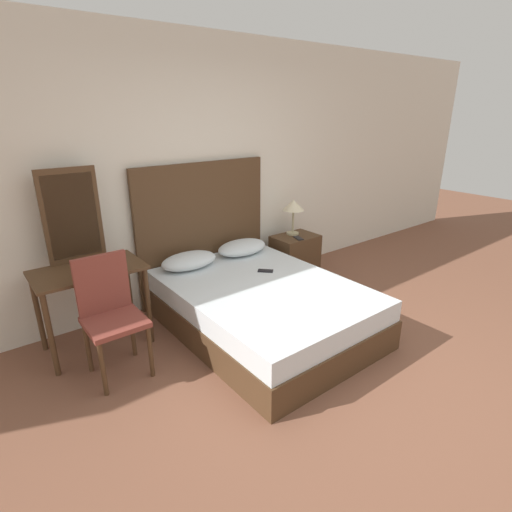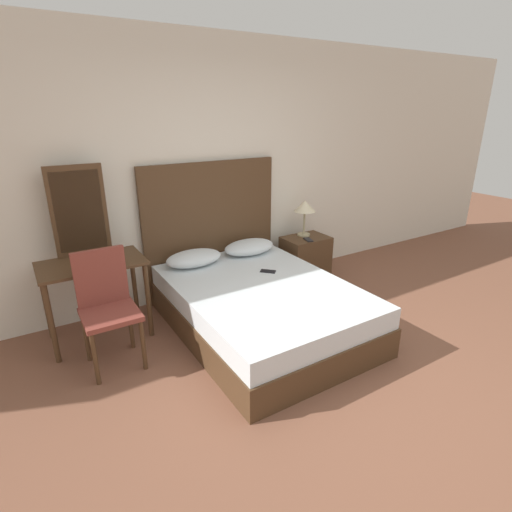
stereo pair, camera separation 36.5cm
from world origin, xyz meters
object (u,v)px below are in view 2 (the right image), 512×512
phone_on_bed (268,271)px  phone_on_nightstand (308,240)px  bed (262,307)px  chair (107,301)px  table_lamp (305,208)px  nightstand (305,258)px  vanity_desk (93,276)px

phone_on_bed → phone_on_nightstand: phone_on_nightstand is taller
phone_on_bed → phone_on_nightstand: bearing=25.9°
bed → chair: 1.37m
bed → chair: (-1.32, 0.24, 0.31)m
chair → phone_on_bed: bearing=-0.4°
bed → table_lamp: bearing=35.8°
bed → chair: chair is taller
nightstand → vanity_desk: (-2.42, -0.06, 0.34)m
phone_on_nightstand → chair: size_ratio=0.17×
phone_on_nightstand → table_lamp: bearing=69.0°
nightstand → chair: (-2.41, -0.49, 0.27)m
table_lamp → chair: (-2.43, -0.57, -0.33)m
phone_on_bed → table_lamp: (0.90, 0.58, 0.41)m
bed → phone_on_bed: phone_on_bed is taller
phone_on_nightstand → phone_on_bed: bearing=-154.1°
table_lamp → nightstand: bearing=-106.7°
nightstand → phone_on_bed: bearing=-150.2°
table_lamp → chair: bearing=-166.9°
bed → table_lamp: size_ratio=4.72×
vanity_desk → chair: (0.01, -0.43, -0.06)m
bed → nightstand: (1.09, 0.73, 0.04)m
phone_on_bed → nightstand: nightstand is taller
bed → table_lamp: 1.52m
phone_on_nightstand → chair: (-2.37, -0.39, 0.00)m
phone_on_bed → phone_on_nightstand: size_ratio=0.95×
phone_on_bed → phone_on_nightstand: (0.83, 0.40, 0.07)m
vanity_desk → chair: bearing=-88.7°
table_lamp → bed: bearing=-144.2°
bed → chair: size_ratio=2.11×
nightstand → table_lamp: table_lamp is taller
table_lamp → phone_on_nightstand: (-0.07, -0.17, -0.33)m
table_lamp → chair: size_ratio=0.45×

